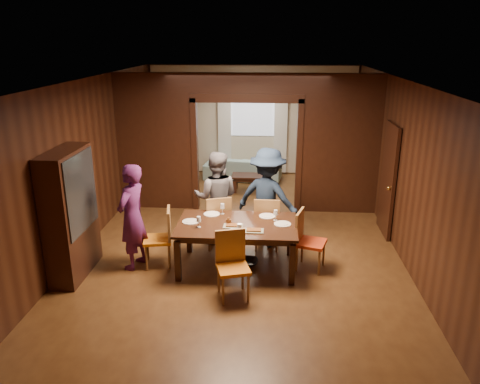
# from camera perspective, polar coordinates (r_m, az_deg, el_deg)

# --- Properties ---
(floor) EXTENTS (9.00, 9.00, 0.00)m
(floor) POSITION_cam_1_polar(r_m,az_deg,el_deg) (8.77, 0.18, -5.70)
(floor) COLOR #4B2C15
(floor) RESTS_ON ground
(ceiling) EXTENTS (5.50, 9.00, 0.02)m
(ceiling) POSITION_cam_1_polar(r_m,az_deg,el_deg) (8.03, 0.21, 13.55)
(ceiling) COLOR silver
(ceiling) RESTS_ON room_walls
(room_walls) EXTENTS (5.52, 9.01, 2.90)m
(room_walls) POSITION_cam_1_polar(r_m,az_deg,el_deg) (10.10, 0.91, 6.55)
(room_walls) COLOR black
(room_walls) RESTS_ON floor
(person_purple) EXTENTS (0.58, 0.72, 1.73)m
(person_purple) POSITION_cam_1_polar(r_m,az_deg,el_deg) (7.62, -13.01, -2.98)
(person_purple) COLOR #521D54
(person_purple) RESTS_ON floor
(person_grey) EXTENTS (0.82, 0.64, 1.69)m
(person_grey) POSITION_cam_1_polar(r_m,az_deg,el_deg) (8.37, -2.90, -0.70)
(person_grey) COLOR slate
(person_grey) RESTS_ON floor
(person_navy) EXTENTS (1.32, 1.06, 1.78)m
(person_navy) POSITION_cam_1_polar(r_m,az_deg,el_deg) (8.24, 3.38, -0.69)
(person_navy) COLOR #162439
(person_navy) RESTS_ON floor
(sofa) EXTENTS (2.06, 1.01, 0.58)m
(sofa) POSITION_cam_1_polar(r_m,az_deg,el_deg) (12.31, 0.34, 2.91)
(sofa) COLOR #8DB6B8
(sofa) RESTS_ON floor
(serving_bowl) EXTENTS (0.36, 0.36, 0.09)m
(serving_bowl) POSITION_cam_1_polar(r_m,az_deg,el_deg) (7.48, 0.90, -3.38)
(serving_bowl) COLOR black
(serving_bowl) RESTS_ON dining_table
(dining_table) EXTENTS (1.90, 1.18, 0.76)m
(dining_table) POSITION_cam_1_polar(r_m,az_deg,el_deg) (7.59, -0.37, -6.55)
(dining_table) COLOR black
(dining_table) RESTS_ON floor
(coffee_table) EXTENTS (0.80, 0.50, 0.40)m
(coffee_table) POSITION_cam_1_polar(r_m,az_deg,el_deg) (11.37, 1.02, 1.12)
(coffee_table) COLOR black
(coffee_table) RESTS_ON floor
(chair_left) EXTENTS (0.52, 0.52, 0.97)m
(chair_left) POSITION_cam_1_polar(r_m,az_deg,el_deg) (7.73, -10.04, -5.50)
(chair_left) COLOR orange
(chair_left) RESTS_ON floor
(chair_right) EXTENTS (0.55, 0.55, 0.97)m
(chair_right) POSITION_cam_1_polar(r_m,az_deg,el_deg) (7.58, 8.66, -5.92)
(chair_right) COLOR red
(chair_right) RESTS_ON floor
(chair_far_l) EXTENTS (0.56, 0.56, 0.97)m
(chair_far_l) POSITION_cam_1_polar(r_m,az_deg,el_deg) (8.30, -2.85, -3.50)
(chair_far_l) COLOR #C07612
(chair_far_l) RESTS_ON floor
(chair_far_r) EXTENTS (0.45, 0.45, 0.97)m
(chair_far_r) POSITION_cam_1_polar(r_m,az_deg,el_deg) (8.24, 3.32, -3.69)
(chair_far_r) COLOR orange
(chair_far_r) RESTS_ON floor
(chair_near) EXTENTS (0.55, 0.55, 0.97)m
(chair_near) POSITION_cam_1_polar(r_m,az_deg,el_deg) (6.71, -0.85, -9.07)
(chair_near) COLOR #CD6C13
(chair_near) RESTS_ON floor
(hutch) EXTENTS (0.40, 1.20, 2.00)m
(hutch) POSITION_cam_1_polar(r_m,az_deg,el_deg) (7.62, -19.97, -2.55)
(hutch) COLOR black
(hutch) RESTS_ON floor
(door_right) EXTENTS (0.06, 0.90, 2.10)m
(door_right) POSITION_cam_1_polar(r_m,az_deg,el_deg) (9.12, 17.60, 1.41)
(door_right) COLOR black
(door_right) RESTS_ON floor
(window_far) EXTENTS (1.20, 0.03, 1.30)m
(window_far) POSITION_cam_1_polar(r_m,az_deg,el_deg) (12.58, 1.56, 9.81)
(window_far) COLOR silver
(window_far) RESTS_ON back_wall
(curtain_left) EXTENTS (0.35, 0.06, 2.40)m
(curtain_left) POSITION_cam_1_polar(r_m,az_deg,el_deg) (12.67, -1.89, 7.80)
(curtain_left) COLOR white
(curtain_left) RESTS_ON back_wall
(curtain_right) EXTENTS (0.35, 0.06, 2.40)m
(curtain_right) POSITION_cam_1_polar(r_m,az_deg,el_deg) (12.60, 4.97, 7.69)
(curtain_right) COLOR white
(curtain_right) RESTS_ON back_wall
(plate_left) EXTENTS (0.27, 0.27, 0.01)m
(plate_left) POSITION_cam_1_polar(r_m,az_deg,el_deg) (7.55, -6.03, -3.60)
(plate_left) COLOR silver
(plate_left) RESTS_ON dining_table
(plate_far_l) EXTENTS (0.27, 0.27, 0.01)m
(plate_far_l) POSITION_cam_1_polar(r_m,az_deg,el_deg) (7.83, -3.46, -2.69)
(plate_far_l) COLOR white
(plate_far_l) RESTS_ON dining_table
(plate_far_r) EXTENTS (0.27, 0.27, 0.01)m
(plate_far_r) POSITION_cam_1_polar(r_m,az_deg,el_deg) (7.74, 3.34, -2.95)
(plate_far_r) COLOR silver
(plate_far_r) RESTS_ON dining_table
(plate_right) EXTENTS (0.27, 0.27, 0.01)m
(plate_right) POSITION_cam_1_polar(r_m,az_deg,el_deg) (7.44, 5.20, -3.90)
(plate_right) COLOR silver
(plate_right) RESTS_ON dining_table
(plate_near) EXTENTS (0.27, 0.27, 0.01)m
(plate_near) POSITION_cam_1_polar(r_m,az_deg,el_deg) (7.12, -0.58, -4.87)
(plate_near) COLOR silver
(plate_near) RESTS_ON dining_table
(platter_a) EXTENTS (0.30, 0.20, 0.04)m
(platter_a) POSITION_cam_1_polar(r_m,az_deg,el_deg) (7.32, -0.86, -4.11)
(platter_a) COLOR gray
(platter_a) RESTS_ON dining_table
(platter_b) EXTENTS (0.30, 0.20, 0.04)m
(platter_b) POSITION_cam_1_polar(r_m,az_deg,el_deg) (7.15, 1.69, -4.69)
(platter_b) COLOR gray
(platter_b) RESTS_ON dining_table
(wineglass_left) EXTENTS (0.08, 0.08, 0.18)m
(wineglass_left) POSITION_cam_1_polar(r_m,az_deg,el_deg) (7.29, -5.05, -3.65)
(wineglass_left) COLOR silver
(wineglass_left) RESTS_ON dining_table
(wineglass_far) EXTENTS (0.08, 0.08, 0.18)m
(wineglass_far) POSITION_cam_1_polar(r_m,az_deg,el_deg) (7.82, -2.16, -2.06)
(wineglass_far) COLOR white
(wineglass_far) RESTS_ON dining_table
(wineglass_right) EXTENTS (0.08, 0.08, 0.18)m
(wineglass_right) POSITION_cam_1_polar(r_m,az_deg,el_deg) (7.55, 4.36, -2.84)
(wineglass_right) COLOR silver
(wineglass_right) RESTS_ON dining_table
(tumbler) EXTENTS (0.07, 0.07, 0.14)m
(tumbler) POSITION_cam_1_polar(r_m,az_deg,el_deg) (7.09, -0.07, -4.43)
(tumbler) COLOR silver
(tumbler) RESTS_ON dining_table
(condiment_jar) EXTENTS (0.08, 0.08, 0.11)m
(condiment_jar) POSITION_cam_1_polar(r_m,az_deg,el_deg) (7.39, -1.40, -3.58)
(condiment_jar) COLOR #522D13
(condiment_jar) RESTS_ON dining_table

